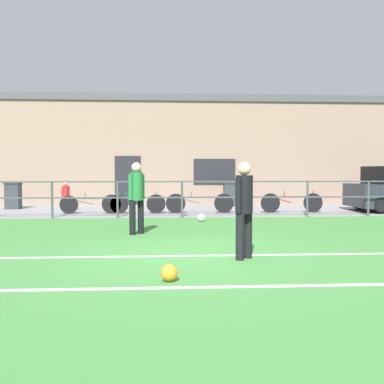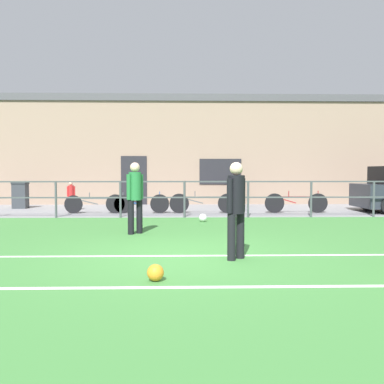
# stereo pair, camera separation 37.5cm
# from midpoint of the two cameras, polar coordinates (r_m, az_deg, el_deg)

# --- Properties ---
(ground) EXTENTS (60.00, 44.00, 0.04)m
(ground) POSITION_cam_midpoint_polar(r_m,az_deg,el_deg) (7.43, 0.81, -8.66)
(ground) COLOR #42843D
(field_line_touchline) EXTENTS (36.00, 0.11, 0.00)m
(field_line_touchline) POSITION_cam_midpoint_polar(r_m,az_deg,el_deg) (7.40, 0.82, -8.53)
(field_line_touchline) COLOR white
(field_line_touchline) RESTS_ON ground
(field_line_hash) EXTENTS (36.00, 0.11, 0.00)m
(field_line_hash) POSITION_cam_midpoint_polar(r_m,az_deg,el_deg) (5.47, 1.66, -12.64)
(field_line_hash) COLOR white
(field_line_hash) RESTS_ON ground
(pavement_strip) EXTENTS (48.00, 5.00, 0.02)m
(pavement_strip) POSITION_cam_midpoint_polar(r_m,az_deg,el_deg) (15.85, -0.40, -2.42)
(pavement_strip) COLOR gray
(pavement_strip) RESTS_ON ground
(perimeter_fence) EXTENTS (36.07, 0.07, 1.15)m
(perimeter_fence) POSITION_cam_midpoint_polar(r_m,az_deg,el_deg) (13.30, -0.21, -0.24)
(perimeter_fence) COLOR #474C51
(perimeter_fence) RESTS_ON ground
(clubhouse_facade) EXTENTS (28.00, 2.56, 4.75)m
(clubhouse_facade) POSITION_cam_midpoint_polar(r_m,az_deg,el_deg) (19.50, -0.60, 5.54)
(clubhouse_facade) COLOR gray
(clubhouse_facade) RESTS_ON ground
(player_goalkeeper) EXTENTS (0.34, 0.34, 1.60)m
(player_goalkeeper) POSITION_cam_midpoint_polar(r_m,az_deg,el_deg) (7.05, 7.45, -1.66)
(player_goalkeeper) COLOR black
(player_goalkeeper) RESTS_ON ground
(player_striker) EXTENTS (0.36, 0.34, 1.66)m
(player_striker) POSITION_cam_midpoint_polar(r_m,az_deg,el_deg) (9.90, -6.57, -0.19)
(player_striker) COLOR black
(player_striker) RESTS_ON ground
(soccer_ball_match) EXTENTS (0.23, 0.23, 0.23)m
(soccer_ball_match) POSITION_cam_midpoint_polar(r_m,az_deg,el_deg) (5.74, -3.03, -10.74)
(soccer_ball_match) COLOR orange
(soccer_ball_match) RESTS_ON ground
(soccer_ball_spare) EXTENTS (0.23, 0.23, 0.23)m
(soccer_ball_spare) POSITION_cam_midpoint_polar(r_m,az_deg,el_deg) (12.28, 2.35, -3.46)
(soccer_ball_spare) COLOR white
(soccer_ball_spare) RESTS_ON ground
(spectator_child) EXTENTS (0.28, 0.19, 1.07)m
(spectator_child) POSITION_cam_midpoint_polar(r_m,az_deg,el_deg) (15.93, -15.25, -0.27)
(spectator_child) COLOR #232D4C
(spectator_child) RESTS_ON pavement_strip
(bicycle_parked_0) EXTENTS (2.15, 0.04, 0.74)m
(bicycle_parked_0) POSITION_cam_midpoint_polar(r_m,az_deg,el_deg) (14.58, -6.59, -1.53)
(bicycle_parked_0) COLOR black
(bicycle_parked_0) RESTS_ON pavement_strip
(bicycle_parked_1) EXTENTS (2.29, 0.04, 0.72)m
(bicycle_parked_1) POSITION_cam_midpoint_polar(r_m,az_deg,el_deg) (14.76, -11.76, -1.56)
(bicycle_parked_1) COLOR black
(bicycle_parked_1) RESTS_ON pavement_strip
(bicycle_parked_2) EXTENTS (2.17, 0.04, 0.76)m
(bicycle_parked_2) POSITION_cam_midpoint_polar(r_m,az_deg,el_deg) (15.10, 14.47, -1.40)
(bicycle_parked_2) COLOR black
(bicycle_parked_2) RESTS_ON pavement_strip
(bicycle_parked_3) EXTENTS (2.33, 0.04, 0.76)m
(bicycle_parked_3) POSITION_cam_midpoint_polar(r_m,az_deg,el_deg) (14.55, 2.26, -1.47)
(bicycle_parked_3) COLOR black
(bicycle_parked_3) RESTS_ON pavement_strip
(trash_bin_0) EXTENTS (0.55, 0.47, 1.02)m
(trash_bin_0) POSITION_cam_midpoint_polar(r_m,az_deg,el_deg) (17.57, -21.44, -0.39)
(trash_bin_0) COLOR #33383D
(trash_bin_0) RESTS_ON pavement_strip
(trash_bin_1) EXTENTS (0.57, 0.48, 0.99)m
(trash_bin_1) POSITION_cam_midpoint_polar(r_m,az_deg,el_deg) (17.39, 6.50, -0.28)
(trash_bin_1) COLOR #33383D
(trash_bin_1) RESTS_ON pavement_strip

